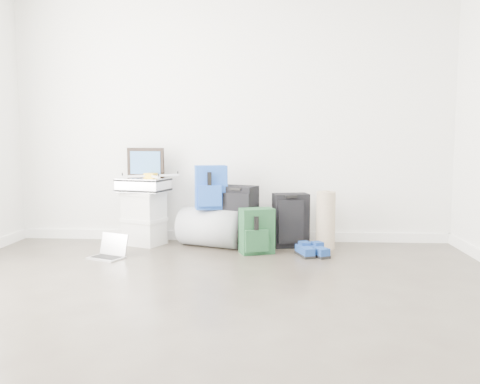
# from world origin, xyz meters

# --- Properties ---
(ground) EXTENTS (5.00, 5.00, 0.00)m
(ground) POSITION_xyz_m (0.00, 0.00, 0.00)
(ground) COLOR #352E26
(ground) RESTS_ON ground
(room_envelope) EXTENTS (4.52, 5.02, 2.71)m
(room_envelope) POSITION_xyz_m (0.00, 0.02, 1.72)
(room_envelope) COLOR white
(room_envelope) RESTS_ON ground
(boxes_stack) EXTENTS (0.47, 0.43, 0.54)m
(boxes_stack) POSITION_xyz_m (-0.86, 2.23, 0.27)
(boxes_stack) COLOR silver
(boxes_stack) RESTS_ON ground
(briefcase) EXTENTS (0.53, 0.45, 0.13)m
(briefcase) POSITION_xyz_m (-0.86, 2.23, 0.61)
(briefcase) COLOR #B2B2B7
(briefcase) RESTS_ON boxes_stack
(painting) EXTENTS (0.40, 0.11, 0.30)m
(painting) POSITION_xyz_m (-0.86, 2.33, 0.82)
(painting) COLOR black
(painting) RESTS_ON briefcase
(drone) EXTENTS (0.52, 0.52, 0.05)m
(drone) POSITION_xyz_m (-0.78, 2.21, 0.70)
(drone) COLOR yellow
(drone) RESTS_ON briefcase
(duffel_bag) EXTENTS (0.72, 0.59, 0.38)m
(duffel_bag) POSITION_xyz_m (-0.18, 2.18, 0.19)
(duffel_bag) COLOR #92969A
(duffel_bag) RESTS_ON ground
(blue_backpack) EXTENTS (0.34, 0.28, 0.42)m
(blue_backpack) POSITION_xyz_m (-0.18, 2.15, 0.59)
(blue_backpack) COLOR #18399C
(blue_backpack) RESTS_ON duffel_bag
(large_suitcase) EXTENTS (0.45, 0.38, 0.61)m
(large_suitcase) POSITION_xyz_m (0.07, 2.17, 0.30)
(large_suitcase) COLOR black
(large_suitcase) RESTS_ON ground
(green_backpack) EXTENTS (0.35, 0.30, 0.42)m
(green_backpack) POSITION_xyz_m (0.28, 1.90, 0.20)
(green_backpack) COLOR #13361E
(green_backpack) RESTS_ON ground
(carry_on) EXTENTS (0.37, 0.29, 0.53)m
(carry_on) POSITION_xyz_m (0.61, 2.21, 0.27)
(carry_on) COLOR black
(carry_on) RESTS_ON ground
(shoes) EXTENTS (0.32, 0.28, 0.09)m
(shoes) POSITION_xyz_m (0.78, 1.82, 0.04)
(shoes) COLOR black
(shoes) RESTS_ON ground
(rolled_rug) EXTENTS (0.18, 0.18, 0.56)m
(rolled_rug) POSITION_xyz_m (0.94, 2.14, 0.28)
(rolled_rug) COLOR gray
(rolled_rug) RESTS_ON ground
(laptop) EXTENTS (0.36, 0.32, 0.21)m
(laptop) POSITION_xyz_m (-1.04, 1.65, 0.05)
(laptop) COLOR silver
(laptop) RESTS_ON ground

